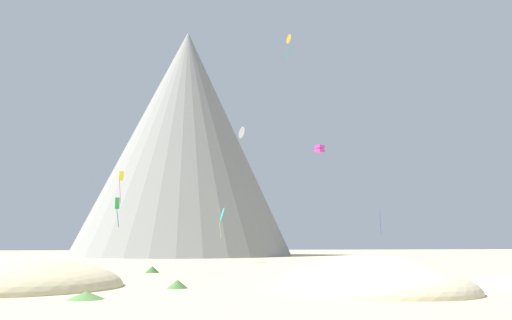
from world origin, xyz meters
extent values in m
plane|color=#CCBA8E|center=(0.00, 0.00, 0.00)|extent=(400.00, 400.00, 0.00)
ellipsoid|color=beige|center=(-21.37, 4.54, 0.00)|extent=(17.60, 16.61, 4.34)
ellipsoid|color=beige|center=(5.94, 4.98, 0.00)|extent=(21.49, 30.30, 4.39)
ellipsoid|color=beige|center=(3.61, -3.73, 0.00)|extent=(14.20, 12.44, 3.70)
cone|color=#386633|center=(18.79, 4.09, 0.23)|extent=(1.46, 1.46, 0.46)
cone|color=#477238|center=(-9.50, 2.17, 0.30)|extent=(2.16, 2.16, 0.60)
cone|color=#568442|center=(-14.81, -3.90, 0.23)|extent=(3.03, 3.03, 0.45)
cone|color=#386633|center=(-11.90, 21.41, 0.36)|extent=(2.28, 2.28, 0.71)
cone|color=gray|center=(-6.54, 97.02, 31.18)|extent=(70.47, 70.47, 62.35)
cone|color=gray|center=(-6.20, 97.44, 21.76)|extent=(37.90, 37.90, 43.53)
cube|color=green|center=(-16.49, 26.72, 7.95)|extent=(0.53, 0.39, 1.40)
cylinder|color=blue|center=(-16.35, 26.72, 6.17)|extent=(0.37, 0.36, 2.16)
cube|color=yellow|center=(-18.11, 46.60, 13.98)|extent=(0.79, 0.71, 1.54)
cylinder|color=#D1339E|center=(-18.19, 46.60, 11.34)|extent=(0.46, 0.14, 3.73)
cone|color=teal|center=(-1.78, 45.68, 7.90)|extent=(0.87, 2.40, 2.33)
cylinder|color=gold|center=(-1.98, 45.68, 5.36)|extent=(0.36, 0.40, 2.68)
cone|color=orange|center=(9.59, 43.81, 38.47)|extent=(0.85, 1.72, 1.68)
cylinder|color=teal|center=(9.35, 43.81, 36.25)|extent=(0.42, 0.49, 2.76)
cone|color=white|center=(1.82, 48.81, 22.53)|extent=(1.92, 2.34, 2.14)
cube|color=#5138B2|center=(21.89, 36.73, 7.61)|extent=(0.44, 0.96, 1.58)
cylinder|color=#5138B2|center=(21.87, 36.73, 5.70)|extent=(0.22, 0.26, 2.32)
cube|color=#D1339E|center=(13.13, 39.00, 17.77)|extent=(1.58, 1.60, 0.64)
cube|color=#D1339E|center=(13.13, 39.00, 18.40)|extent=(1.58, 1.60, 0.64)
camera|label=1|loc=(-10.20, -33.95, 3.18)|focal=33.99mm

